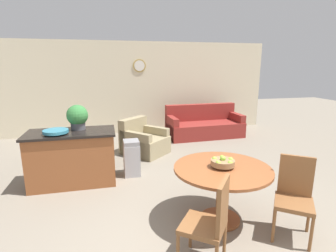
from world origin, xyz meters
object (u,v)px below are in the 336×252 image
dining_table (222,180)px  dining_chair_near_left (211,220)px  kitchen_island (73,158)px  armchair (144,142)px  teal_bowl (56,131)px  trash_bin (132,158)px  dining_chair_near_right (294,194)px  couch (204,126)px  fruit_bowl (223,162)px  potted_plant (77,117)px

dining_table → dining_chair_near_left: size_ratio=1.29×
kitchen_island → armchair: (1.41, 1.30, -0.19)m
teal_bowl → trash_bin: (1.23, 0.24, -0.64)m
dining_chair_near_right → couch: (0.60, 4.51, -0.23)m
fruit_bowl → teal_bowl: bearing=145.3°
potted_plant → trash_bin: size_ratio=0.64×
dining_chair_near_right → fruit_bowl: 0.91m
dining_chair_near_left → potted_plant: (-1.44, 2.53, 0.62)m
dining_table → dining_chair_near_right: bearing=-31.8°
dining_table → teal_bowl: bearing=145.3°
dining_chair_near_right → fruit_bowl: size_ratio=3.19×
fruit_bowl → potted_plant: bearing=136.4°
potted_plant → fruit_bowl: bearing=-43.6°
teal_bowl → dining_table: bearing=-34.7°
dining_table → trash_bin: (-0.99, 1.78, -0.25)m
dining_table → couch: (1.33, 4.06, -0.28)m
teal_bowl → potted_plant: size_ratio=0.92×
dining_chair_near_left → trash_bin: 2.57m
kitchen_island → potted_plant: size_ratio=3.38×
dining_chair_near_right → teal_bowl: size_ratio=2.44×
dining_chair_near_right → couch: 4.55m
dining_chair_near_left → kitchen_island: (-1.55, 2.39, -0.06)m
trash_bin → armchair: size_ratio=0.55×
fruit_bowl → potted_plant: (-1.89, 1.80, 0.33)m
dining_table → dining_chair_near_left: (-0.45, -0.73, -0.05)m
dining_chair_near_left → fruit_bowl: (0.45, 0.73, 0.29)m
dining_chair_near_left → dining_chair_near_right: bearing=-39.7°
armchair → fruit_bowl: bearing=-121.6°
teal_bowl → trash_bin: teal_bowl is taller
dining_table → potted_plant: bearing=136.4°
dining_table → armchair: (-0.59, 2.96, -0.30)m
fruit_bowl → dining_table: bearing=-132.9°
teal_bowl → armchair: bearing=41.3°
couch → fruit_bowl: bearing=-110.0°
couch → teal_bowl: bearing=-146.5°
kitchen_island → trash_bin: kitchen_island is taller
dining_chair_near_right → trash_bin: (-1.71, 2.23, -0.20)m
dining_table → armchair: 3.03m
fruit_bowl → trash_bin: 2.09m
dining_table → teal_bowl: size_ratio=3.14×
couch → trash_bin: bearing=-137.3°
fruit_bowl → trash_bin: size_ratio=0.45×
kitchen_island → teal_bowl: size_ratio=3.67×
potted_plant → trash_bin: (0.90, -0.03, -0.82)m
dining_chair_near_right → trash_bin: dining_chair_near_right is taller
teal_bowl → armchair: size_ratio=0.33×
potted_plant → teal_bowl: bearing=-140.3°
couch → armchair: bearing=-152.2°
kitchen_island → potted_plant: potted_plant is taller
dining_table → kitchen_island: kitchen_island is taller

